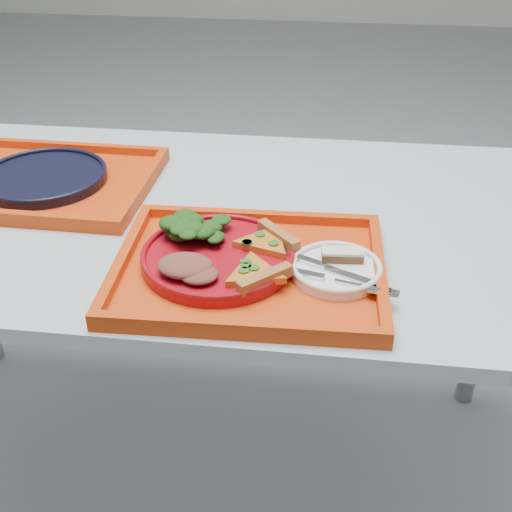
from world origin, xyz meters
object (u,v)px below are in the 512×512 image
object	(u,v)px
dessert_bar	(342,255)
dinner_plate	(218,259)
navy_plate	(45,178)
tray_main	(249,271)
tray_far	(46,184)

from	to	relation	value
dessert_bar	dinner_plate	bearing A→B (deg)	179.40
dinner_plate	dessert_bar	size ratio (longest dim) A/B	3.66
navy_plate	tray_main	bearing A→B (deg)	-30.02
dinner_plate	navy_plate	xyz separation A→B (m)	(-0.42, 0.26, -0.00)
navy_plate	dessert_bar	world-z (taller)	dessert_bar
tray_far	dinner_plate	bearing A→B (deg)	-31.16
dinner_plate	dessert_bar	xyz separation A→B (m)	(0.21, 0.02, 0.01)
dinner_plate	tray_main	bearing A→B (deg)	-10.30
navy_plate	dessert_bar	xyz separation A→B (m)	(0.63, -0.25, 0.02)
tray_far	dessert_bar	distance (m)	0.68
navy_plate	tray_far	bearing A→B (deg)	0.00
tray_far	navy_plate	world-z (taller)	navy_plate
tray_main	dinner_plate	xyz separation A→B (m)	(-0.05, 0.01, 0.02)
tray_far	navy_plate	bearing A→B (deg)	0.00
dinner_plate	dessert_bar	world-z (taller)	dessert_bar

